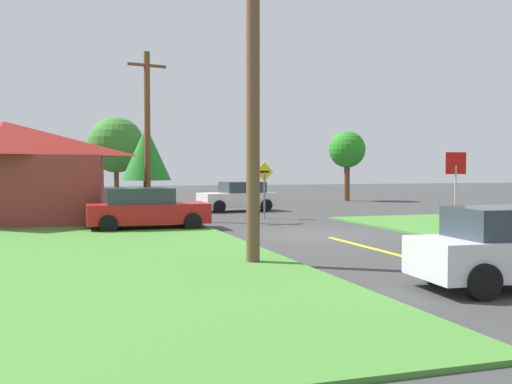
% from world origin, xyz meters
% --- Properties ---
extents(ground_plane, '(120.00, 120.00, 0.00)m').
position_xyz_m(ground_plane, '(0.00, 0.00, 0.00)').
color(ground_plane, '#3B3B3B').
extents(grass_verge_left, '(12.00, 20.00, 0.08)m').
position_xyz_m(grass_verge_left, '(-9.22, -4.00, 0.04)').
color(grass_verge_left, '#468432').
rests_on(grass_verge_left, ground).
extents(lane_stripe_center, '(0.20, 14.00, 0.01)m').
position_xyz_m(lane_stripe_center, '(0.00, -8.00, 0.01)').
color(lane_stripe_center, yellow).
rests_on(lane_stripe_center, ground).
extents(stop_sign, '(0.75, 0.14, 2.93)m').
position_xyz_m(stop_sign, '(4.23, -2.12, 2.06)').
color(stop_sign, '#9EA0A8').
rests_on(stop_sign, ground).
extents(car_approaching_junction, '(4.27, 2.41, 1.62)m').
position_xyz_m(car_approaching_junction, '(0.57, 12.13, 0.80)').
color(car_approaching_junction, white).
rests_on(car_approaching_junction, ground).
extents(parked_car_near_building, '(4.60, 2.15, 1.62)m').
position_xyz_m(parked_car_near_building, '(-5.64, 3.61, 0.81)').
color(parked_car_near_building, red).
rests_on(parked_car_near_building, ground).
extents(utility_pole_near, '(1.80, 0.33, 8.73)m').
position_xyz_m(utility_pole_near, '(-4.26, -5.71, 4.46)').
color(utility_pole_near, brown).
rests_on(utility_pole_near, ground).
extents(utility_pole_mid, '(1.78, 0.53, 7.57)m').
position_xyz_m(utility_pole_mid, '(-5.01, 7.53, 3.92)').
color(utility_pole_mid, brown).
rests_on(utility_pole_mid, ground).
extents(direction_sign, '(0.90, 0.14, 2.66)m').
position_xyz_m(direction_sign, '(0.36, 7.00, 1.65)').
color(direction_sign, slate).
rests_on(direction_sign, ground).
extents(oak_tree_left, '(2.64, 2.64, 5.04)m').
position_xyz_m(oak_tree_left, '(11.00, 19.76, 3.66)').
color(oak_tree_left, brown).
rests_on(oak_tree_left, ground).
extents(pine_tree_center, '(2.84, 2.84, 4.80)m').
position_xyz_m(pine_tree_center, '(-4.00, 15.33, 3.22)').
color(pine_tree_center, brown).
rests_on(pine_tree_center, ground).
extents(oak_tree_right, '(3.75, 3.75, 5.81)m').
position_xyz_m(oak_tree_right, '(-5.11, 21.94, 3.92)').
color(oak_tree_right, brown).
rests_on(oak_tree_right, ground).
extents(barn, '(8.71, 7.03, 4.39)m').
position_xyz_m(barn, '(-11.03, 8.43, 2.20)').
color(barn, maroon).
rests_on(barn, ground).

